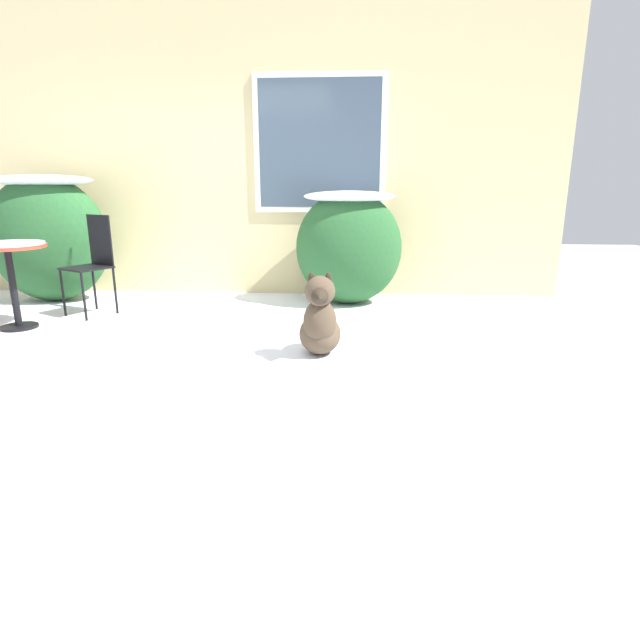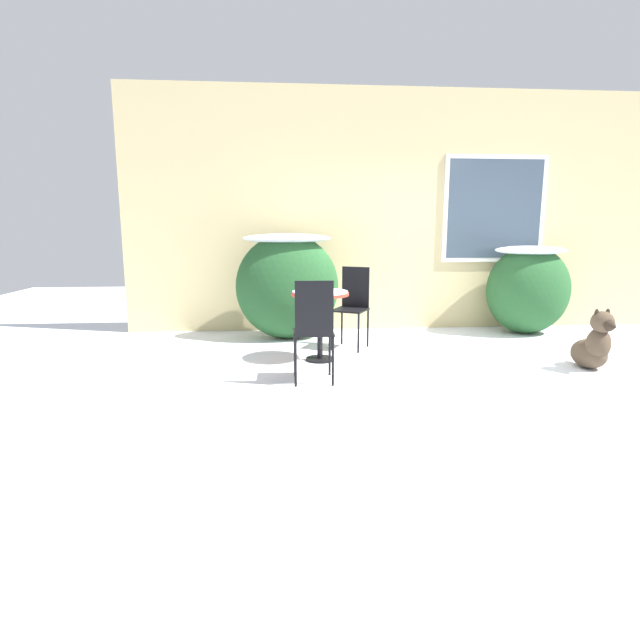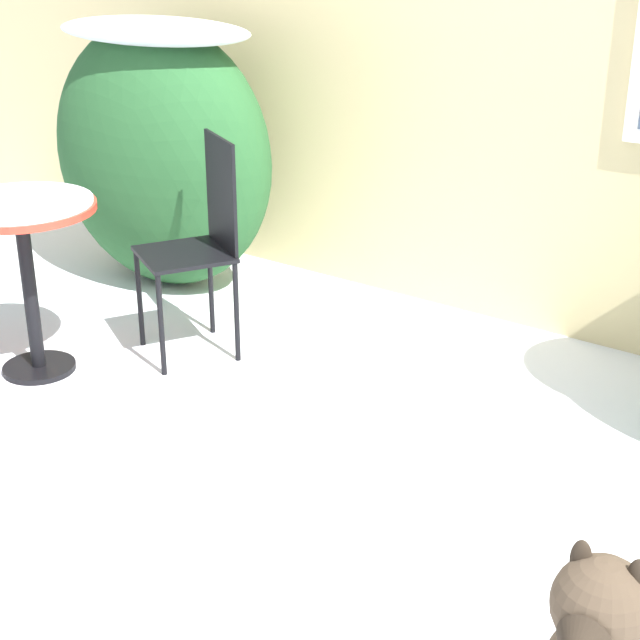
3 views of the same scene
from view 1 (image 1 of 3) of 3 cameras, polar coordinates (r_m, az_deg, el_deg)
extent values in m
plane|color=white|center=(4.25, -18.48, -2.83)|extent=(16.00, 16.00, 0.00)
cube|color=#D1BC84|center=(6.18, -11.94, 18.55)|extent=(8.00, 0.06, 3.34)
cube|color=white|center=(5.94, -0.05, 19.45)|extent=(1.49, 0.04, 1.50)
cube|color=#3D4C5B|center=(5.92, -0.06, 19.46)|extent=(1.37, 0.01, 1.38)
ellipsoid|color=#235128|center=(6.34, -28.64, 8.09)|extent=(1.34, 0.79, 1.38)
ellipsoid|color=white|center=(6.32, -29.36, 13.75)|extent=(1.14, 0.67, 0.12)
ellipsoid|color=#235128|center=(5.47, 3.29, 8.19)|extent=(1.14, 0.88, 1.21)
ellipsoid|color=white|center=(5.44, 3.38, 13.92)|extent=(0.97, 0.75, 0.12)
cylinder|color=black|center=(5.31, -31.13, -0.66)|extent=(0.32, 0.32, 0.03)
cylinder|color=black|center=(5.24, -31.65, 3.18)|extent=(0.06, 0.06, 0.70)
cylinder|color=red|center=(5.19, -32.20, 7.13)|extent=(0.63, 0.63, 0.03)
cylinder|color=white|center=(5.19, -32.23, 7.39)|extent=(0.60, 0.60, 0.02)
cube|color=black|center=(5.45, -25.13, 5.42)|extent=(0.52, 0.52, 0.02)
cube|color=black|center=(5.52, -23.83, 8.37)|extent=(0.31, 0.18, 0.50)
cylinder|color=black|center=(5.55, -27.31, 2.76)|extent=(0.02, 0.02, 0.47)
cylinder|color=black|center=(5.26, -25.38, 2.40)|extent=(0.02, 0.02, 0.47)
cylinder|color=black|center=(5.73, -24.38, 3.41)|extent=(0.02, 0.02, 0.47)
cylinder|color=black|center=(5.45, -22.36, 3.10)|extent=(0.02, 0.02, 0.47)
ellipsoid|color=#4C3D2D|center=(3.83, 0.00, -1.57)|extent=(0.34, 0.43, 0.30)
ellipsoid|color=#4C3D2D|center=(3.68, -0.01, -0.17)|extent=(0.26, 0.23, 0.33)
sphere|color=#4C3D2D|center=(3.60, -0.01, 3.32)|extent=(0.22, 0.22, 0.22)
cone|color=#2D241B|center=(3.45, -0.03, 2.54)|extent=(0.13, 0.10, 0.12)
ellipsoid|color=#2D241B|center=(3.60, -0.99, 4.68)|extent=(0.05, 0.03, 0.10)
ellipsoid|color=#2D241B|center=(3.60, 0.97, 4.67)|extent=(0.05, 0.03, 0.10)
ellipsoid|color=#4C3D2D|center=(4.04, 0.02, -1.94)|extent=(0.07, 0.20, 0.06)
camera|label=2|loc=(3.64, -105.27, -0.62)|focal=28.00mm
camera|label=3|loc=(1.94, 14.64, 34.71)|focal=55.00mm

